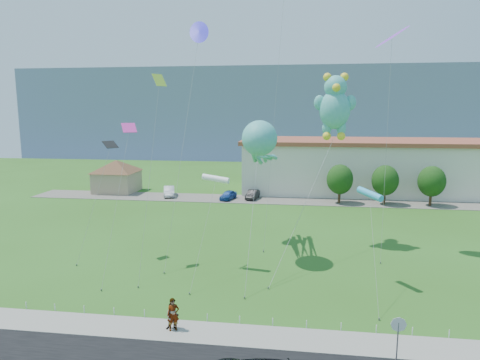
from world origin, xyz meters
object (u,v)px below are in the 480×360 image
(parked_car_silver, at_px, (169,191))
(stop_sign, at_px, (398,329))
(pavilion, at_px, (117,173))
(parked_car_blue, at_px, (228,195))
(parked_car_black, at_px, (253,194))
(warehouse, at_px, (440,167))
(octopus_kite, at_px, (261,146))
(teddy_bear_kite, at_px, (335,105))
(pedestrian_right, at_px, (172,316))
(pedestrian_left, at_px, (173,314))

(parked_car_silver, bearing_deg, stop_sign, -75.64)
(pavilion, relative_size, parked_car_blue, 2.46)
(parked_car_silver, distance_m, parked_car_black, 12.60)
(warehouse, bearing_deg, parked_car_black, -162.79)
(octopus_kite, bearing_deg, parked_car_blue, 106.14)
(stop_sign, distance_m, octopus_kite, 19.30)
(parked_car_blue, bearing_deg, parked_car_black, 28.30)
(pavilion, height_order, parked_car_silver, pavilion)
(parked_car_blue, bearing_deg, teddy_bear_kite, -40.94)
(stop_sign, height_order, teddy_bear_kite, teddy_bear_kite)
(pedestrian_right, bearing_deg, parked_car_black, 81.23)
(octopus_kite, bearing_deg, parked_car_silver, 123.14)
(pavilion, distance_m, parked_car_blue, 18.88)
(pavilion, height_order, pedestrian_right, pavilion)
(pavilion, xyz_separation_m, stop_sign, (33.50, -42.21, -1.15))
(pedestrian_right, bearing_deg, pavilion, 109.70)
(pavilion, relative_size, pedestrian_left, 4.75)
(pavilion, distance_m, parked_car_silver, 9.81)
(pedestrian_right, bearing_deg, warehouse, 50.47)
(parked_car_black, bearing_deg, warehouse, 25.19)
(stop_sign, xyz_separation_m, pedestrian_right, (-12.28, 1.55, -0.97))
(warehouse, distance_m, parked_car_blue, 33.22)
(pedestrian_right, bearing_deg, stop_sign, -15.07)
(teddy_bear_kite, bearing_deg, pedestrian_left, -119.14)
(parked_car_blue, bearing_deg, pavilion, -176.93)
(pedestrian_left, height_order, parked_car_black, pedestrian_left)
(pedestrian_left, xyz_separation_m, octopus_kite, (3.78, 14.02, 8.70))
(stop_sign, bearing_deg, warehouse, 71.10)
(pedestrian_right, relative_size, octopus_kite, 0.11)
(octopus_kite, bearing_deg, parked_car_black, 97.73)
(parked_car_silver, xyz_separation_m, octopus_kite, (15.85, -24.28, 8.98))
(pavilion, height_order, parked_car_black, pavilion)
(pedestrian_left, height_order, octopus_kite, octopus_kite)
(warehouse, height_order, pedestrian_right, warehouse)
(pedestrian_left, relative_size, teddy_bear_kite, 0.12)
(pedestrian_left, bearing_deg, pedestrian_right, 106.91)
(warehouse, bearing_deg, pavilion, -173.16)
(pavilion, distance_m, stop_sign, 53.90)
(pavilion, bearing_deg, teddy_bear_kite, -35.41)
(parked_car_silver, height_order, teddy_bear_kite, teddy_bear_kite)
(warehouse, distance_m, pedestrian_left, 54.94)
(pedestrian_right, distance_m, teddy_bear_kite, 24.32)
(warehouse, xyz_separation_m, octopus_kite, (-24.92, -32.73, 5.64))
(parked_car_silver, height_order, parked_car_blue, parked_car_silver)
(parked_car_silver, bearing_deg, parked_car_black, -18.32)
(stop_sign, relative_size, octopus_kite, 0.17)
(pavilion, xyz_separation_m, parked_car_black, (21.82, -2.73, -2.32))
(parked_car_blue, relative_size, teddy_bear_kite, 0.23)
(parked_car_black, relative_size, octopus_kite, 0.26)
(pavilion, relative_size, warehouse, 0.15)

